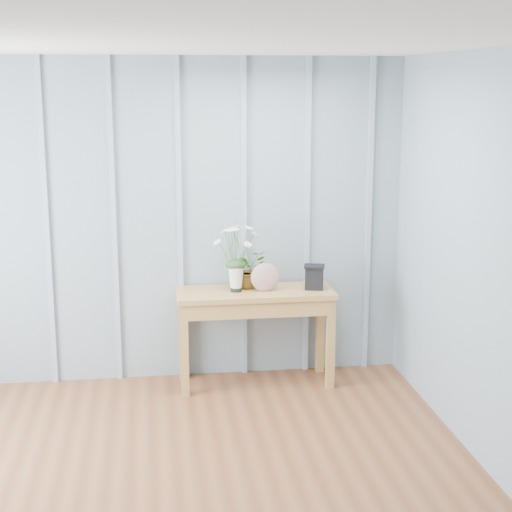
{
  "coord_description": "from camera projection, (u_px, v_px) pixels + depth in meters",
  "views": [
    {
      "loc": [
        0.02,
        -3.73,
        2.3
      ],
      "look_at": [
        0.8,
        1.94,
        1.03
      ],
      "focal_mm": 55.0,
      "sensor_mm": 36.0,
      "label": 1
    }
  ],
  "objects": [
    {
      "name": "room_shell",
      "position": [
        144.0,
        138.0,
        4.56
      ],
      "size": [
        4.0,
        4.5,
        2.5
      ],
      "color": "gray",
      "rests_on": "ground"
    },
    {
      "name": "sideboard",
      "position": [
        255.0,
        305.0,
        6.01
      ],
      "size": [
        1.2,
        0.45,
        0.75
      ],
      "color": "#A2783C",
      "rests_on": "ground"
    },
    {
      "name": "felt_disc_vessel",
      "position": [
        265.0,
        277.0,
        5.93
      ],
      "size": [
        0.22,
        0.06,
        0.22
      ],
      "primitive_type": "ellipsoid",
      "rotation": [
        0.0,
        0.0,
        0.0
      ],
      "color": "brown",
      "rests_on": "sideboard"
    },
    {
      "name": "daisy_vase",
      "position": [
        236.0,
        248.0,
        5.88
      ],
      "size": [
        0.38,
        0.29,
        0.54
      ],
      "color": "black",
      "rests_on": "sideboard"
    },
    {
      "name": "spider_plant",
      "position": [
        248.0,
        269.0,
        6.04
      ],
      "size": [
        0.34,
        0.33,
        0.29
      ],
      "primitive_type": "imported",
      "rotation": [
        0.0,
        0.0,
        0.52
      ],
      "color": "#1F3D1C",
      "rests_on": "sideboard"
    },
    {
      "name": "carved_box",
      "position": [
        314.0,
        277.0,
        6.0
      ],
      "size": [
        0.18,
        0.15,
        0.19
      ],
      "color": "black",
      "rests_on": "sideboard"
    }
  ]
}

